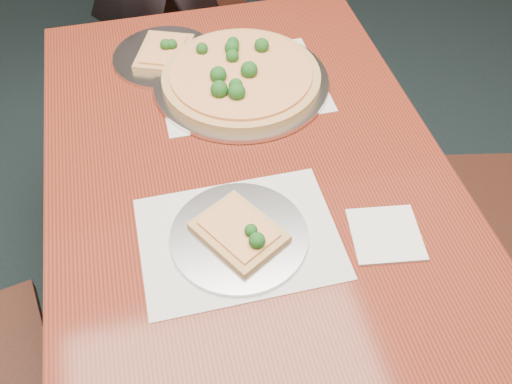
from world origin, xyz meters
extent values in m
cube|color=#571B11|center=(0.07, 0.17, 0.73)|extent=(0.90, 1.50, 0.04)
cylinder|color=black|center=(-0.32, 0.86, 0.35)|extent=(0.07, 0.07, 0.70)
cylinder|color=black|center=(0.46, 0.86, 0.35)|extent=(0.07, 0.07, 0.70)
cube|color=black|center=(0.08, 1.17, 0.45)|extent=(0.46, 0.46, 0.04)
cylinder|color=black|center=(-0.12, 1.01, 0.21)|extent=(0.04, 0.04, 0.43)
cylinder|color=black|center=(-0.08, 1.37, 0.21)|extent=(0.04, 0.04, 0.43)
cylinder|color=black|center=(0.24, 0.98, 0.21)|extent=(0.04, 0.04, 0.43)
cylinder|color=black|center=(0.27, 1.34, 0.21)|extent=(0.04, 0.04, 0.43)
cylinder|color=black|center=(-0.51, 0.22, 0.21)|extent=(0.04, 0.04, 0.43)
cylinder|color=black|center=(0.70, 0.39, 0.21)|extent=(0.04, 0.04, 0.43)
cylinder|color=black|center=(0.63, 0.04, 0.21)|extent=(0.04, 0.04, 0.43)
cube|color=white|center=(0.12, 0.54, 0.75)|extent=(0.42, 0.32, 0.00)
cube|color=white|center=(0.00, 0.06, 0.75)|extent=(0.40, 0.30, 0.00)
cylinder|color=silver|center=(0.12, 0.54, 0.76)|extent=(0.45, 0.45, 0.01)
cylinder|color=#B57F45|center=(0.12, 0.54, 0.77)|extent=(0.41, 0.41, 0.02)
cylinder|color=#FFD985|center=(0.12, 0.54, 0.79)|extent=(0.36, 0.36, 0.01)
sphere|color=#154517|center=(0.09, 0.48, 0.80)|extent=(0.04, 0.04, 0.04)
sphere|color=#154517|center=(0.08, 0.45, 0.80)|extent=(0.04, 0.04, 0.04)
sphere|color=#154517|center=(0.13, 0.53, 0.81)|extent=(0.04, 0.04, 0.04)
sphere|color=#154517|center=(0.10, 0.60, 0.80)|extent=(0.03, 0.03, 0.03)
sphere|color=#154517|center=(0.05, 0.47, 0.81)|extent=(0.04, 0.04, 0.04)
sphere|color=#154517|center=(0.11, 0.63, 0.80)|extent=(0.04, 0.04, 0.04)
sphere|color=#154517|center=(0.03, 0.65, 0.80)|extent=(0.03, 0.03, 0.03)
sphere|color=#154517|center=(0.12, 0.65, 0.80)|extent=(0.03, 0.03, 0.03)
sphere|color=#154517|center=(0.05, 0.53, 0.80)|extent=(0.04, 0.04, 0.04)
sphere|color=#154517|center=(0.19, 0.62, 0.80)|extent=(0.04, 0.04, 0.04)
cylinder|color=silver|center=(0.00, 0.06, 0.76)|extent=(0.28, 0.28, 0.01)
cube|color=#B57F45|center=(0.00, 0.06, 0.77)|extent=(0.20, 0.21, 0.02)
cube|color=#FFD985|center=(0.00, 0.06, 0.78)|extent=(0.16, 0.17, 0.01)
sphere|color=#154517|center=(0.03, 0.02, 0.79)|extent=(0.03, 0.03, 0.03)
sphere|color=#154517|center=(0.02, 0.04, 0.79)|extent=(0.03, 0.03, 0.03)
cylinder|color=silver|center=(-0.06, 0.70, 0.76)|extent=(0.28, 0.28, 0.01)
cube|color=#B57F45|center=(-0.06, 0.70, 0.77)|extent=(0.18, 0.21, 0.02)
cube|color=#FFD985|center=(-0.06, 0.70, 0.78)|extent=(0.15, 0.17, 0.01)
sphere|color=#154517|center=(-0.06, 0.70, 0.79)|extent=(0.03, 0.03, 0.03)
sphere|color=#154517|center=(-0.04, 0.70, 0.79)|extent=(0.03, 0.03, 0.03)
cube|color=white|center=(0.30, 0.00, 0.75)|extent=(0.16, 0.16, 0.01)
camera|label=1|loc=(-0.12, -0.61, 1.69)|focal=40.00mm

